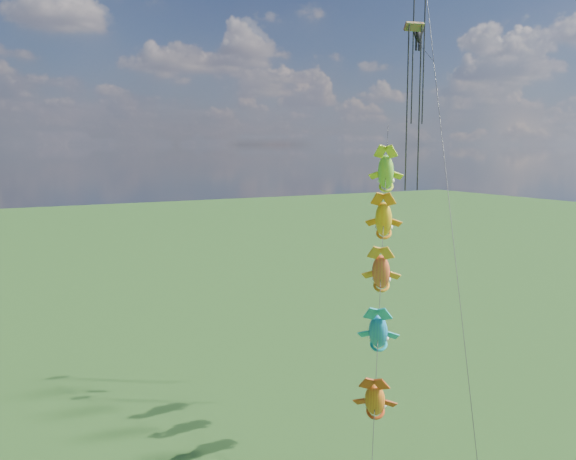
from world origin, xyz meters
TOP-DOWN VIEW (x-y plane):
  - fish_windsock_rig at (18.02, 7.33)m, footprint 10.20×12.43m
  - parafoil_rig at (23.40, 11.40)m, footprint 9.24×15.50m

SIDE VIEW (x-z plane):
  - fish_windsock_rig at x=18.02m, z-range 1.01..17.32m
  - parafoil_rig at x=23.40m, z-range 6.75..33.76m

